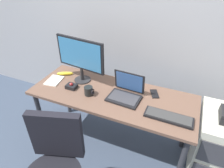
% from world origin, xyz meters
% --- Properties ---
extents(ground_plane, '(8.00, 8.00, 0.00)m').
position_xyz_m(ground_plane, '(0.00, 0.00, 0.00)').
color(ground_plane, '#3A465A').
extents(back_wall, '(6.00, 0.10, 2.80)m').
position_xyz_m(back_wall, '(0.00, 0.67, 1.40)').
color(back_wall, '#A1A3A9').
rests_on(back_wall, ground).
extents(desk, '(1.66, 0.64, 0.71)m').
position_xyz_m(desk, '(0.00, 0.00, 0.63)').
color(desk, brown).
rests_on(desk, ground).
extents(file_cabinet, '(0.42, 0.53, 0.70)m').
position_xyz_m(file_cabinet, '(1.07, 0.08, 0.35)').
color(file_cabinet, beige).
rests_on(file_cabinet, ground).
extents(monitor_main, '(0.57, 0.18, 0.49)m').
position_xyz_m(monitor_main, '(-0.40, 0.11, 1.00)').
color(monitor_main, '#262628').
rests_on(monitor_main, desk).
extents(keyboard, '(0.41, 0.14, 0.03)m').
position_xyz_m(keyboard, '(0.58, -0.13, 0.72)').
color(keyboard, black).
rests_on(keyboard, desk).
extents(laptop, '(0.32, 0.27, 0.24)m').
position_xyz_m(laptop, '(0.14, 0.01, 0.76)').
color(laptop, black).
rests_on(laptop, desk).
extents(trackball_mouse, '(0.11, 0.09, 0.07)m').
position_xyz_m(trackball_mouse, '(-0.43, -0.07, 0.73)').
color(trackball_mouse, black).
rests_on(trackball_mouse, desk).
extents(coffee_mug, '(0.10, 0.09, 0.09)m').
position_xyz_m(coffee_mug, '(-0.21, -0.10, 0.75)').
color(coffee_mug, black).
rests_on(coffee_mug, desk).
extents(paper_notepad, '(0.17, 0.23, 0.01)m').
position_xyz_m(paper_notepad, '(-0.69, -0.03, 0.72)').
color(paper_notepad, white).
rests_on(paper_notepad, desk).
extents(cell_phone, '(0.12, 0.16, 0.01)m').
position_xyz_m(cell_phone, '(0.39, 0.16, 0.71)').
color(cell_phone, black).
rests_on(cell_phone, desk).
extents(banana, '(0.19, 0.12, 0.04)m').
position_xyz_m(banana, '(-0.65, 0.13, 0.73)').
color(banana, yellow).
rests_on(banana, desk).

